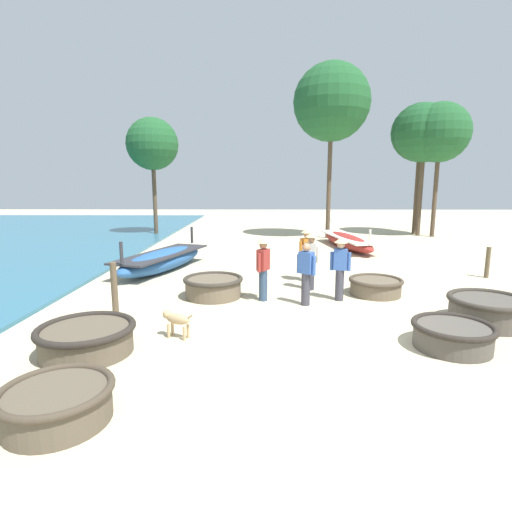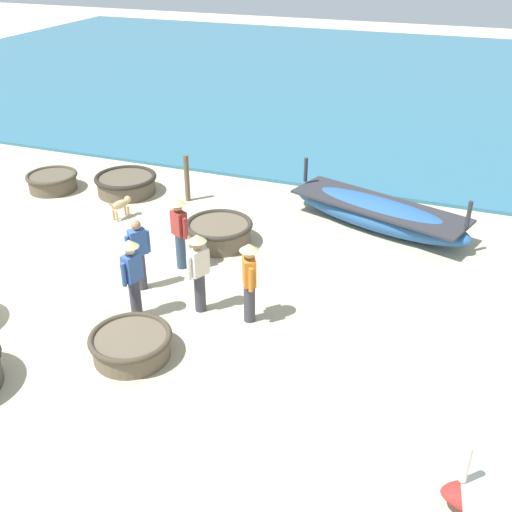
{
  "view_description": "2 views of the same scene",
  "coord_description": "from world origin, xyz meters",
  "views": [
    {
      "loc": [
        -1.45,
        -7.88,
        3.0
      ],
      "look_at": [
        -1.57,
        4.08,
        0.84
      ],
      "focal_mm": 28.0,
      "sensor_mm": 36.0,
      "label": 1
    },
    {
      "loc": [
        8.8,
        7.77,
        6.71
      ],
      "look_at": [
        -0.96,
        4.11,
        0.88
      ],
      "focal_mm": 42.0,
      "sensor_mm": 36.0,
      "label": 2
    }
  ],
  "objects": [
    {
      "name": "tree_rightmost",
      "position": [
        7.89,
        15.71,
        5.84
      ],
      "size": [
        3.3,
        3.3,
        7.51
      ],
      "color": "#4C3D2D",
      "rests_on": "ground"
    },
    {
      "name": "fisherman_crouching",
      "position": [
        -0.0,
        3.3,
        0.96
      ],
      "size": [
        0.48,
        0.36,
        1.67
      ],
      "color": "#383842",
      "rests_on": "ground"
    },
    {
      "name": "fisherman_with_hat",
      "position": [
        -0.31,
        1.81,
        0.84
      ],
      "size": [
        0.44,
        0.38,
        1.57
      ],
      "color": "#383842",
      "rests_on": "ground"
    },
    {
      "name": "coracle_front_left",
      "position": [
        2.11,
        -0.85,
        0.26
      ],
      "size": [
        1.48,
        1.48,
        0.48
      ],
      "color": "#4C473F",
      "rests_on": "ground"
    },
    {
      "name": "tree_tall_back",
      "position": [
        8.53,
        15.22,
        5.8
      ],
      "size": [
        3.28,
        3.28,
        7.47
      ],
      "color": "#4C3D2D",
      "rests_on": "ground"
    },
    {
      "name": "long_boat_ochre_hull",
      "position": [
        2.71,
        11.02,
        0.34
      ],
      "size": [
        1.84,
        5.89,
        1.17
      ],
      "color": "maroon",
      "rests_on": "ground"
    },
    {
      "name": "tree_leftmost",
      "position": [
        -7.66,
        15.75,
        5.25
      ],
      "size": [
        2.97,
        2.97,
        6.76
      ],
      "color": "#4C3D2D",
      "rests_on": "ground"
    },
    {
      "name": "tree_right_mid",
      "position": [
        2.37,
        14.63,
        7.3
      ],
      "size": [
        4.12,
        4.12,
        9.38
      ],
      "color": "#4C3D2D",
      "rests_on": "ground"
    },
    {
      "name": "ground_plane",
      "position": [
        0.0,
        0.0,
        0.0
      ],
      "size": [
        80.0,
        80.0,
        0.0
      ],
      "primitive_type": "plane",
      "color": "#C6B793"
    },
    {
      "name": "coracle_upturned",
      "position": [
        3.5,
        0.47,
        0.33
      ],
      "size": [
        1.69,
        1.69,
        0.6
      ],
      "color": "#4C473F",
      "rests_on": "ground"
    },
    {
      "name": "dog",
      "position": [
        -3.11,
        -0.39,
        0.37
      ],
      "size": [
        0.65,
        0.38,
        0.55
      ],
      "color": "tan",
      "rests_on": "ground"
    },
    {
      "name": "coracle_weathered",
      "position": [
        -4.04,
        -3.24,
        0.26
      ],
      "size": [
        1.43,
        1.43,
        0.49
      ],
      "color": "brown",
      "rests_on": "ground"
    },
    {
      "name": "coracle_center",
      "position": [
        1.73,
        2.78,
        0.25
      ],
      "size": [
        1.46,
        1.46,
        0.46
      ],
      "color": "brown",
      "rests_on": "ground"
    },
    {
      "name": "coracle_far_right",
      "position": [
        -4.56,
        -1.14,
        0.29
      ],
      "size": [
        1.73,
        1.73,
        0.53
      ],
      "color": "brown",
      "rests_on": "ground"
    },
    {
      "name": "fisherman_by_coracle",
      "position": [
        -1.37,
        2.2,
        0.96
      ],
      "size": [
        0.36,
        0.48,
        1.67
      ],
      "color": "#2D425B",
      "rests_on": "ground"
    },
    {
      "name": "mooring_post_inland",
      "position": [
        -4.7,
        0.71,
        0.65
      ],
      "size": [
        0.14,
        0.14,
        1.31
      ],
      "primitive_type": "cylinder",
      "color": "brown",
      "rests_on": "ground"
    },
    {
      "name": "fisherman_standing_right",
      "position": [
        -0.01,
        4.33,
        0.96
      ],
      "size": [
        0.48,
        0.36,
        1.67
      ],
      "color": "#383842",
      "rests_on": "ground"
    },
    {
      "name": "coracle_beside_post",
      "position": [
        -2.71,
        2.52,
        0.3
      ],
      "size": [
        1.6,
        1.6,
        0.55
      ],
      "color": "brown",
      "rests_on": "ground"
    },
    {
      "name": "tree_left_mid",
      "position": [
        7.91,
        16.37,
        5.94
      ],
      "size": [
        3.35,
        3.35,
        7.64
      ],
      "color": "#4C3D2D",
      "rests_on": "ground"
    },
    {
      "name": "fisherman_hauling",
      "position": [
        0.62,
        2.23,
        0.96
      ],
      "size": [
        0.52,
        0.36,
        1.67
      ],
      "color": "#383842",
      "rests_on": "ground"
    },
    {
      "name": "long_boat_green_hull",
      "position": [
        -4.89,
        5.87,
        0.38
      ],
      "size": [
        2.73,
        4.96,
        1.32
      ],
      "color": "#285693",
      "rests_on": "ground"
    },
    {
      "name": "mooring_post_mid_beach",
      "position": [
        5.92,
        4.86,
        0.5
      ],
      "size": [
        0.14,
        0.14,
        1.01
      ],
      "primitive_type": "cylinder",
      "color": "brown",
      "rests_on": "ground"
    }
  ]
}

